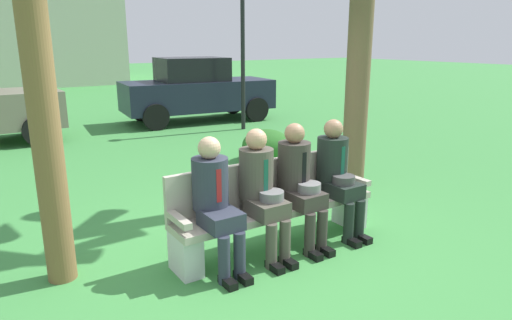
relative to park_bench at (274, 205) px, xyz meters
name	(u,v)px	position (x,y,z in m)	size (l,w,h in m)	color
ground_plane	(265,249)	(-0.15, -0.06, -0.43)	(80.00, 80.00, 0.00)	#3E8B41
park_bench	(274,205)	(0.00, 0.00, 0.00)	(2.29, 0.44, 0.90)	#B7AD9E
seated_man_leftmost	(215,198)	(-0.76, -0.13, 0.27)	(0.34, 0.72, 1.26)	#2D3342
seated_man_centerleft	(262,187)	(-0.25, -0.14, 0.28)	(0.34, 0.72, 1.28)	#4C473D
seated_man_centerright	(300,179)	(0.22, -0.14, 0.28)	(0.34, 0.72, 1.29)	#38332D
seated_man_rightmost	(338,172)	(0.76, -0.14, 0.28)	(0.34, 0.72, 1.28)	#1E2823
shrub_near_bench	(266,145)	(1.94, 2.94, -0.16)	(0.89, 0.82, 0.56)	#296623
parked_car_far	(197,90)	(2.73, 7.33, 0.40)	(4.05, 2.05, 1.68)	#1E2338
street_lamp	(243,33)	(3.17, 5.70, 1.84)	(0.24, 0.24, 3.72)	black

